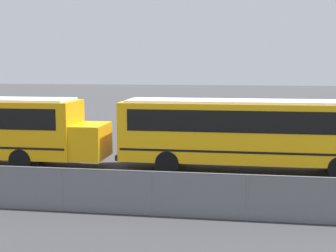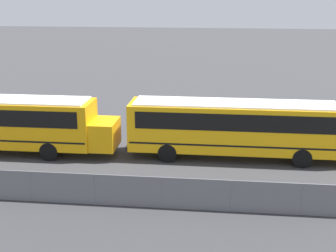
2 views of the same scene
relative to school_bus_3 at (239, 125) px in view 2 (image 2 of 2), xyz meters
name	(u,v)px [view 2 (image 2 of 2)]	position (x,y,z in m)	size (l,w,h in m)	color
school_bus_3	(239,125)	(0.00, 0.00, 0.00)	(13.57, 2.58, 3.31)	#EDA80F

